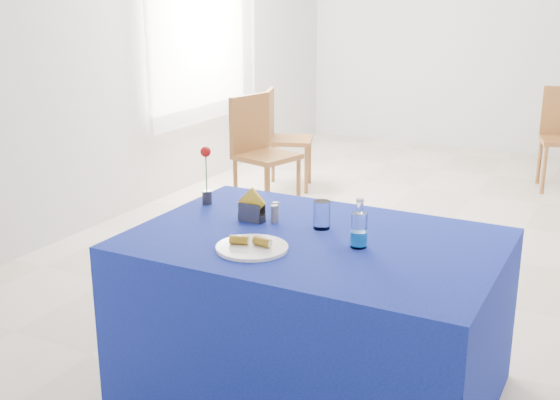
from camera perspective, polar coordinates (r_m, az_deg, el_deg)
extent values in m
plane|color=beige|center=(5.24, 11.95, -3.80)|extent=(7.00, 7.00, 0.00)
plane|color=silver|center=(8.36, 19.28, 13.07)|extent=(5.00, 0.00, 5.00)
plane|color=silver|center=(1.81, -16.86, 3.03)|extent=(5.00, 0.00, 5.00)
plane|color=silver|center=(6.06, -11.10, 12.62)|extent=(0.00, 7.00, 7.00)
cube|color=white|center=(6.69, -6.61, 14.46)|extent=(0.04, 1.50, 1.60)
cube|color=white|center=(6.65, -6.09, 14.46)|extent=(0.04, 1.75, 1.85)
cylinder|color=white|center=(2.95, -2.29, -3.89)|extent=(0.31, 0.31, 0.01)
cylinder|color=white|center=(3.19, 3.42, -1.21)|extent=(0.08, 0.08, 0.13)
cylinder|color=gray|center=(3.31, -0.35, -0.89)|extent=(0.03, 0.03, 0.08)
cylinder|color=slate|center=(3.27, -0.45, -1.14)|extent=(0.03, 0.03, 0.08)
cube|color=navy|center=(3.24, 2.76, -9.40)|extent=(1.60, 1.10, 0.76)
cylinder|color=white|center=(2.97, 6.44, -2.45)|extent=(0.07, 0.07, 0.15)
cylinder|color=blue|center=(2.98, 6.42, -3.09)|extent=(0.07, 0.07, 0.06)
cylinder|color=silver|center=(2.94, 6.51, -0.61)|extent=(0.03, 0.03, 0.05)
cylinder|color=white|center=(2.93, 6.53, 0.00)|extent=(0.03, 0.03, 0.01)
cube|color=#343439|center=(3.30, -2.30, -1.41)|extent=(0.13, 0.05, 0.03)
cube|color=#3C3B41|center=(3.28, -2.53, -1.07)|extent=(0.12, 0.01, 0.09)
cube|color=#36363B|center=(3.32, -2.08, -0.84)|extent=(0.12, 0.01, 0.09)
cube|color=yellow|center=(3.28, -2.32, -0.21)|extent=(0.15, 0.02, 0.15)
cylinder|color=#26262B|center=(3.57, -5.95, 0.21)|extent=(0.05, 0.05, 0.07)
cylinder|color=#1A6826|center=(3.54, -6.00, 2.00)|extent=(0.01, 0.01, 0.22)
sphere|color=#B80D0C|center=(3.51, -6.06, 3.92)|extent=(0.05, 0.05, 0.05)
cylinder|color=#94582B|center=(6.84, 20.67, 2.30)|extent=(0.04, 0.04, 0.45)
cylinder|color=#94582B|center=(7.19, 20.33, 3.00)|extent=(0.04, 0.04, 0.45)
cylinder|color=#94582B|center=(5.60, -0.99, 0.45)|extent=(0.04, 0.04, 0.47)
cylinder|color=#94582B|center=(5.87, 1.51, 1.21)|extent=(0.04, 0.04, 0.47)
cylinder|color=#94582B|center=(5.86, -3.64, 1.14)|extent=(0.04, 0.04, 0.47)
cylinder|color=#94582B|center=(6.11, -1.13, 1.84)|extent=(0.04, 0.04, 0.47)
cube|color=#94582B|center=(5.80, -1.07, 3.54)|extent=(0.53, 0.53, 0.04)
cube|color=#94582B|center=(5.88, -2.49, 6.25)|extent=(0.15, 0.43, 0.48)
cylinder|color=#94582B|center=(6.42, 2.14, 2.46)|extent=(0.04, 0.04, 0.44)
cylinder|color=#94582B|center=(6.76, 2.41, 3.19)|extent=(0.04, 0.04, 0.44)
cylinder|color=#94582B|center=(6.46, -0.99, 2.55)|extent=(0.04, 0.04, 0.44)
cylinder|color=#94582B|center=(6.80, -0.57, 3.28)|extent=(0.04, 0.04, 0.44)
cube|color=#94582B|center=(6.56, 0.75, 4.88)|extent=(0.53, 0.53, 0.04)
cube|color=#94582B|center=(6.53, -0.88, 6.99)|extent=(0.18, 0.40, 0.45)
cylinder|color=gold|center=(2.96, -3.34, -3.26)|extent=(0.09, 0.06, 0.04)
cylinder|color=beige|center=(2.95, -2.60, -3.32)|extent=(0.01, 0.03, 0.03)
cylinder|color=gold|center=(2.94, -1.45, -3.43)|extent=(0.08, 0.05, 0.04)
cylinder|color=beige|center=(2.92, -0.82, -3.58)|extent=(0.01, 0.03, 0.03)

